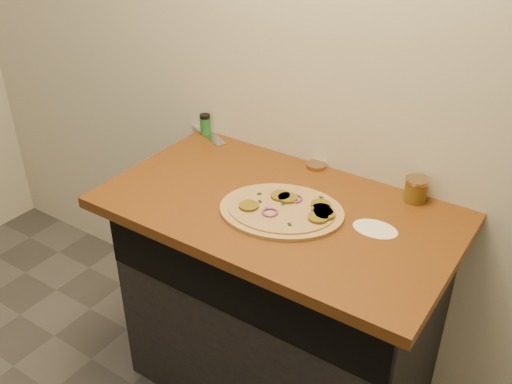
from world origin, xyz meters
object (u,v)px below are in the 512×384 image
Objects in this scene: salsa_jar at (416,190)px; pizza at (284,210)px; chefs_knife at (200,126)px; spice_shaker at (205,125)px.

pizza is at bearing -136.63° from salsa_jar.
salsa_jar is at bearing -3.44° from chefs_knife.
pizza is 0.46m from salsa_jar.
chefs_knife is at bearing 176.56° from salsa_jar.
chefs_knife is 0.08m from spice_shaker.
spice_shaker is at bearing 150.54° from pizza.
spice_shaker is at bearing -31.34° from chefs_knife.
salsa_jar reaches higher than pizza.
chefs_knife is 3.90× the size of salsa_jar.
pizza is 5.76× the size of spice_shaker.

